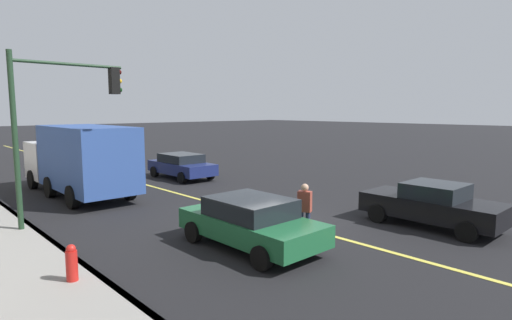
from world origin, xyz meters
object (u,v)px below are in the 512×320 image
object	(u,v)px
car_navy	(181,165)
fire_hydrant	(72,266)
car_green	(251,221)
traffic_light_mast	(60,110)
truck_blue	(80,159)
pedestrian_with_backpack	(305,207)
car_black	(432,204)

from	to	relation	value
car_navy	fire_hydrant	bearing A→B (deg)	138.00
car_green	car_navy	world-z (taller)	car_green
car_green	traffic_light_mast	xyz separation A→B (m)	(5.63, 3.00, 3.02)
car_green	car_navy	size ratio (longest dim) A/B	0.99
car_green	truck_blue	distance (m)	10.19
car_green	truck_blue	xyz separation A→B (m)	(10.12, 0.88, 0.91)
car_green	pedestrian_with_backpack	distance (m)	1.77
car_black	car_navy	xyz separation A→B (m)	(13.53, 0.79, 0.00)
car_navy	traffic_light_mast	distance (m)	10.00
pedestrian_with_backpack	car_navy	bearing A→B (deg)	-15.38
car_green	truck_blue	world-z (taller)	truck_blue
car_navy	car_black	bearing A→B (deg)	-176.64
car_green	traffic_light_mast	size ratio (longest dim) A/B	0.78
car_green	fire_hydrant	xyz separation A→B (m)	(0.65, 4.50, -0.26)
car_navy	truck_blue	size ratio (longest dim) A/B	0.55
car_green	car_black	bearing A→B (deg)	-113.75
car_black	pedestrian_with_backpack	world-z (taller)	pedestrian_with_backpack
car_black	car_navy	bearing A→B (deg)	3.36
car_green	traffic_light_mast	distance (m)	7.06
truck_blue	fire_hydrant	world-z (taller)	truck_blue
pedestrian_with_backpack	traffic_light_mast	world-z (taller)	traffic_light_mast
traffic_light_mast	car_black	bearing A→B (deg)	-133.20
car_black	fire_hydrant	xyz separation A→B (m)	(3.13, 10.15, -0.26)
traffic_light_mast	fire_hydrant	xyz separation A→B (m)	(-4.98, 1.51, -3.28)
car_green	truck_blue	size ratio (longest dim) A/B	0.55
truck_blue	traffic_light_mast	distance (m)	5.39
pedestrian_with_backpack	traffic_light_mast	xyz separation A→B (m)	(6.13, 4.68, 2.80)
truck_blue	pedestrian_with_backpack	distance (m)	10.94
car_navy	pedestrian_with_backpack	size ratio (longest dim) A/B	2.64
car_green	traffic_light_mast	bearing A→B (deg)	28.01
truck_blue	car_black	bearing A→B (deg)	-152.62
car_navy	traffic_light_mast	bearing A→B (deg)	124.59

